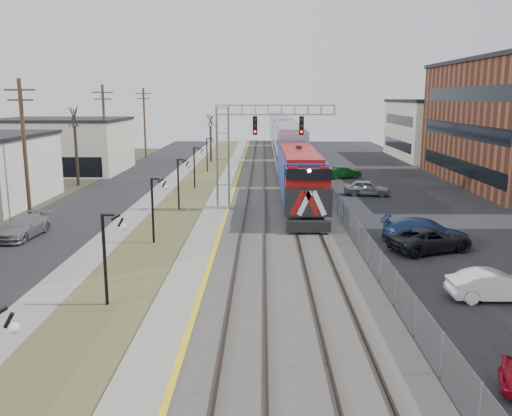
{
  "coord_description": "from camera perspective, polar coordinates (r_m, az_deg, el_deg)",
  "views": [
    {
      "loc": [
        2.61,
        -13.63,
        8.7
      ],
      "look_at": [
        2.22,
        16.09,
        2.6
      ],
      "focal_mm": 38.0,
      "sensor_mm": 36.0,
      "label": 1
    }
  ],
  "objects": [
    {
      "name": "bare_trees",
      "position": [
        55.05,
        -15.42,
        4.92
      ],
      "size": [
        12.3,
        42.3,
        5.95
      ],
      "color": "#382D23",
      "rests_on": "ground"
    },
    {
      "name": "street_west",
      "position": [
        51.38,
        -15.21,
        1.46
      ],
      "size": [
        7.0,
        120.0,
        0.04
      ],
      "primitive_type": "cube",
      "color": "black",
      "rests_on": "ground"
    },
    {
      "name": "car_street_b",
      "position": [
        37.0,
        -23.31,
        -1.92
      ],
      "size": [
        2.24,
        4.71,
        1.32
      ],
      "primitive_type": "imported",
      "rotation": [
        0.0,
        0.0,
        -0.09
      ],
      "color": "gray",
      "rests_on": "ground"
    },
    {
      "name": "lampposts",
      "position": [
        33.28,
        -10.73,
        -0.23
      ],
      "size": [
        0.14,
        62.14,
        4.0
      ],
      "color": "black",
      "rests_on": "ground"
    },
    {
      "name": "fence",
      "position": [
        49.59,
        7.22,
        2.33
      ],
      "size": [
        0.04,
        120.0,
        1.6
      ],
      "primitive_type": "cube",
      "color": "gray",
      "rests_on": "ground"
    },
    {
      "name": "car_lot_f",
      "position": [
        59.76,
        9.15,
        3.69
      ],
      "size": [
        4.09,
        2.61,
        1.27
      ],
      "primitive_type": "imported",
      "rotation": [
        0.0,
        0.0,
        1.93
      ],
      "color": "#0D4416",
      "rests_on": "ground"
    },
    {
      "name": "car_lot_d",
      "position": [
        34.06,
        17.4,
        -2.46
      ],
      "size": [
        5.52,
        3.9,
        1.49
      ],
      "primitive_type": "imported",
      "rotation": [
        0.0,
        0.0,
        1.17
      ],
      "color": "navy",
      "rests_on": "ground"
    },
    {
      "name": "ballast_bed",
      "position": [
        49.41,
        2.35,
        1.56
      ],
      "size": [
        8.0,
        120.0,
        0.2
      ],
      "primitive_type": "cube",
      "color": "#595651",
      "rests_on": "ground"
    },
    {
      "name": "car_lot_e",
      "position": [
        49.53,
        11.6,
        2.05
      ],
      "size": [
        4.31,
        2.36,
        1.39
      ],
      "primitive_type": "imported",
      "rotation": [
        0.0,
        0.0,
        1.39
      ],
      "color": "gray",
      "rests_on": "ground"
    },
    {
      "name": "utility_poles",
      "position": [
        42.42,
        -23.17,
        5.66
      ],
      "size": [
        0.28,
        80.28,
        10.0
      ],
      "color": "#4C3823",
      "rests_on": "ground"
    },
    {
      "name": "sidewalk",
      "position": [
        50.33,
        -10.28,
        1.5
      ],
      "size": [
        2.0,
        120.0,
        0.08
      ],
      "primitive_type": "cube",
      "color": "gray",
      "rests_on": "ground"
    },
    {
      "name": "track_near",
      "position": [
        49.36,
        0.03,
        1.77
      ],
      "size": [
        1.58,
        120.0,
        0.15
      ],
      "color": "#2D2119",
      "rests_on": "ballast_bed"
    },
    {
      "name": "ground",
      "position": [
        16.38,
        -9.14,
        -20.64
      ],
      "size": [
        160.0,
        160.0,
        0.0
      ],
      "primitive_type": "plane",
      "color": "#473D2D",
      "rests_on": "ground"
    },
    {
      "name": "grass_median",
      "position": [
        49.84,
        -6.89,
        1.49
      ],
      "size": [
        4.0,
        120.0,
        0.06
      ],
      "primitive_type": "cube",
      "color": "#4A502B",
      "rests_on": "ground"
    },
    {
      "name": "signal_gantry",
      "position": [
        41.77,
        -1.17,
        7.32
      ],
      "size": [
        9.0,
        1.07,
        8.15
      ],
      "color": "gray",
      "rests_on": "ground"
    },
    {
      "name": "parking_lot",
      "position": [
        51.18,
        15.91,
        1.38
      ],
      "size": [
        16.0,
        120.0,
        0.04
      ],
      "primitive_type": "cube",
      "color": "black",
      "rests_on": "ground"
    },
    {
      "name": "car_lot_c",
      "position": [
        32.53,
        17.89,
        -3.24
      ],
      "size": [
        5.41,
        3.9,
        1.37
      ],
      "primitive_type": "imported",
      "rotation": [
        0.0,
        0.0,
        1.94
      ],
      "color": "black",
      "rests_on": "ground"
    },
    {
      "name": "track_far",
      "position": [
        49.44,
        4.09,
        1.75
      ],
      "size": [
        1.58,
        120.0,
        0.15
      ],
      "color": "#2D2119",
      "rests_on": "ballast_bed"
    },
    {
      "name": "platform",
      "position": [
        49.52,
        -3.45,
        1.59
      ],
      "size": [
        2.0,
        120.0,
        0.24
      ],
      "primitive_type": "cube",
      "color": "gray",
      "rests_on": "ground"
    },
    {
      "name": "train",
      "position": [
        77.96,
        2.89,
        7.33
      ],
      "size": [
        3.0,
        85.85,
        5.33
      ],
      "color": "#123497",
      "rests_on": "ground"
    },
    {
      "name": "car_lot_b",
      "position": [
        25.85,
        23.82,
        -7.57
      ],
      "size": [
        3.98,
        1.43,
        1.31
      ],
      "primitive_type": "imported",
      "rotation": [
        0.0,
        0.0,
        1.58
      ],
      "color": "white",
      "rests_on": "ground"
    },
    {
      "name": "platform_edge",
      "position": [
        49.44,
        -2.43,
        1.74
      ],
      "size": [
        0.24,
        120.0,
        0.01
      ],
      "primitive_type": "cube",
      "color": "gold",
      "rests_on": "platform"
    }
  ]
}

